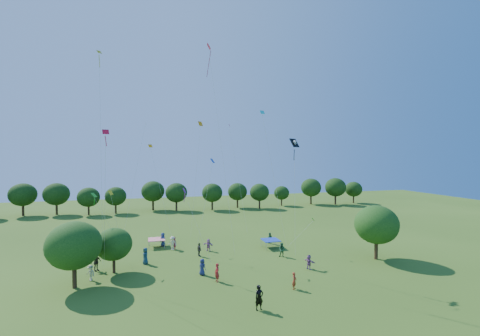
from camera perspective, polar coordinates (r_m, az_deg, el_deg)
name	(u,v)px	position (r m, az deg, el deg)	size (l,w,h in m)	color
near_tree_west	(74,245)	(34.12, -27.43, -12.12)	(4.90, 4.90, 6.18)	#422B19
near_tree_north	(114,244)	(36.86, -21.54, -12.49)	(3.75, 3.75, 4.72)	#422B19
near_tree_east	(376,225)	(41.79, 23.10, -9.23)	(5.05, 5.05, 6.42)	#422B19
treeline	(185,192)	(74.25, -9.72, -4.27)	(88.01, 8.77, 6.77)	#422B19
tent_red_stripe	(157,239)	(45.64, -14.60, -12.17)	(2.20, 2.20, 1.10)	red
tent_blue	(271,240)	(44.05, 5.47, -12.63)	(2.20, 2.20, 1.10)	#1A3BA9
man_in_black	(259,298)	(27.43, 3.43, -22.02)	(0.74, 0.48, 1.99)	black
crowd_person_0	(202,267)	(34.69, -6.73, -17.07)	(0.82, 0.44, 1.67)	navy
crowd_person_1	(294,281)	(31.56, 9.63, -19.16)	(0.59, 0.38, 1.57)	#9B331C
crowd_person_2	(96,246)	(45.63, -24.30, -12.49)	(0.87, 0.47, 1.76)	#235330
crowd_person_3	(172,243)	(43.90, -11.92, -12.92)	(1.16, 0.52, 1.78)	beige
crowd_person_4	(96,262)	(38.69, -24.22, -15.03)	(1.11, 0.50, 1.89)	#362E2B
crowd_person_5	(208,245)	(42.73, -5.65, -13.45)	(1.46, 0.52, 1.57)	#AD659E
crowd_person_6	(145,256)	(39.14, -16.47, -14.76)	(0.92, 0.50, 1.86)	navy
crowd_person_7	(217,273)	(32.84, -4.12, -18.07)	(0.67, 0.43, 1.79)	maroon
crowd_person_8	(282,250)	(40.46, 7.50, -14.24)	(0.85, 0.46, 1.71)	#255731
crowd_person_9	(90,273)	(36.21, -25.05, -16.53)	(1.00, 0.45, 1.53)	beige
crowd_person_10	(199,250)	(40.69, -7.26, -14.21)	(0.96, 0.43, 1.63)	#403A33
crowd_person_11	(309,262)	(36.85, 12.16, -16.03)	(1.46, 0.52, 1.57)	#965795
crowd_person_12	(163,239)	(45.92, -13.55, -12.24)	(0.90, 0.49, 1.82)	navy
crowd_person_13	(175,243)	(44.12, -11.52, -12.95)	(0.60, 0.39, 1.61)	maroon
crowd_person_14	(270,238)	(45.97, 5.33, -12.35)	(0.76, 0.41, 1.55)	#265938
pirate_kite	(295,145)	(34.94, 9.68, 4.00)	(1.25, 1.05, 12.83)	black
red_high_kite	(213,85)	(37.86, -4.78, 14.47)	(2.63, 3.20, 23.83)	red
small_kite_0	(235,158)	(46.69, -0.94, 1.82)	(2.37, 2.17, 15.70)	#F30E41
small_kite_1	(154,164)	(47.03, -14.97, 0.77)	(3.05, 4.74, 12.66)	orange
small_kite_2	(100,109)	(36.49, -23.60, 9.54)	(0.73, 2.94, 21.99)	gold
small_kite_3	(97,202)	(38.87, -24.07, -5.53)	(3.04, 1.66, 6.90)	#1D921A
small_kite_4	(210,173)	(38.49, -5.30, -0.93)	(2.20, 0.86, 10.66)	blue
small_kite_5	(188,201)	(33.93, -9.26, -5.80)	(2.71, 2.52, 7.59)	#90188E
small_kite_6	(140,152)	(46.41, -17.42, 2.73)	(3.18, 3.40, 15.83)	white
small_kite_7	(269,149)	(36.33, 5.14, 3.39)	(3.92, 1.67, 15.99)	#0CBBC0
small_kite_8	(105,161)	(31.30, -22.82, 1.15)	(1.14, 4.07, 13.27)	red
small_kite_9	(199,143)	(43.96, -7.34, 4.46)	(1.80, 0.67, 15.67)	orange
small_kite_10	(112,201)	(39.12, -21.76, -5.40)	(1.42, 0.73, 7.06)	yellow
small_kite_11	(310,223)	(42.94, 12.30, -9.54)	(4.79, 2.54, 2.92)	#238017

